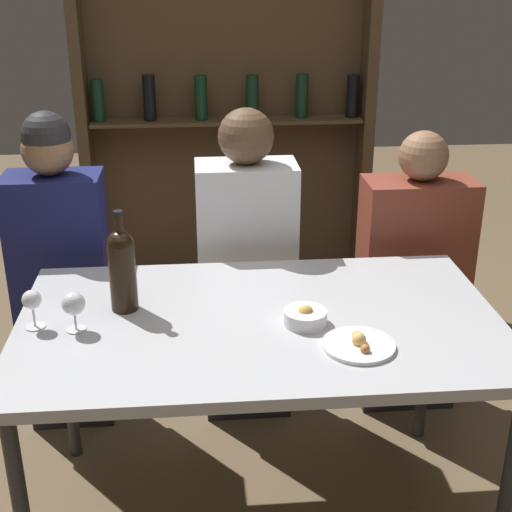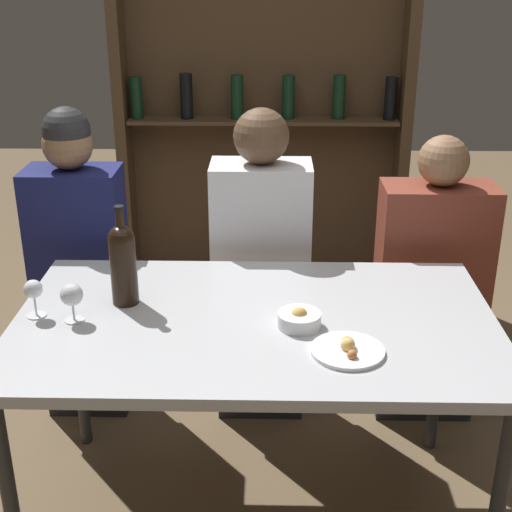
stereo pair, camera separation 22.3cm
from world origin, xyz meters
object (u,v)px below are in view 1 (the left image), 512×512
wine_glass_0 (32,301)px  seated_person_right (412,283)px  wine_glass_1 (73,305)px  seated_person_center (247,276)px  seated_person_left (62,280)px  food_plate_0 (359,344)px  snack_bowl (305,317)px  wine_bottle (122,267)px

wine_glass_0 → seated_person_right: 1.52m
wine_glass_1 → seated_person_center: size_ratio=0.10×
wine_glass_0 → seated_person_center: (0.68, 0.64, -0.24)m
wine_glass_1 → seated_person_center: bearing=50.6°
seated_person_left → seated_person_center: (0.72, -0.00, -0.01)m
food_plate_0 → seated_person_left: 1.29m
wine_glass_0 → food_plate_0: size_ratio=0.58×
snack_bowl → seated_person_left: (-0.84, 0.70, -0.16)m
wine_glass_0 → seated_person_right: size_ratio=0.10×
wine_bottle → wine_glass_1: bearing=-136.6°
snack_bowl → wine_glass_1: bearing=178.1°
seated_person_right → food_plate_0: bearing=-116.4°
wine_bottle → snack_bowl: bearing=-15.2°
wine_glass_0 → seated_person_left: 0.68m
wine_glass_1 → seated_person_right: bearing=28.8°
wine_glass_0 → seated_person_center: seated_person_center is taller
wine_bottle → wine_glass_0: size_ratio=2.70×
wine_glass_0 → seated_person_left: seated_person_left is taller
seated_person_right → seated_person_center: bearing=-180.0°
wine_glass_1 → wine_bottle: bearing=43.4°
food_plate_0 → seated_person_left: bearing=138.9°
wine_glass_1 → seated_person_center: (0.55, 0.67, -0.23)m
wine_glass_1 → food_plate_0: (0.81, -0.17, -0.07)m
wine_bottle → snack_bowl: (0.54, -0.15, -0.12)m
wine_bottle → food_plate_0: wine_bottle is taller
wine_glass_1 → snack_bowl: (0.68, -0.02, -0.06)m
wine_glass_1 → wine_glass_0: bearing=165.5°
wine_bottle → wine_glass_1: wine_bottle is taller
wine_glass_0 → snack_bowl: (0.80, -0.05, -0.06)m
wine_bottle → snack_bowl: 0.58m
snack_bowl → seated_person_right: (0.55, 0.70, -0.23)m
seated_person_left → seated_person_center: size_ratio=1.00×
wine_bottle → seated_person_right: size_ratio=0.28×
wine_bottle → seated_person_right: (1.09, 0.55, -0.35)m
food_plate_0 → seated_person_left: (-0.97, 0.84, -0.15)m
wine_glass_0 → seated_person_left: bearing=93.5°
wine_glass_1 → seated_person_left: size_ratio=0.10×
food_plate_0 → seated_person_right: seated_person_right is taller
wine_glass_0 → snack_bowl: wine_glass_0 is taller
wine_glass_1 → seated_person_right: 1.43m
seated_person_right → wine_glass_0: bearing=-154.6°
seated_person_center → seated_person_right: size_ratio=1.08×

